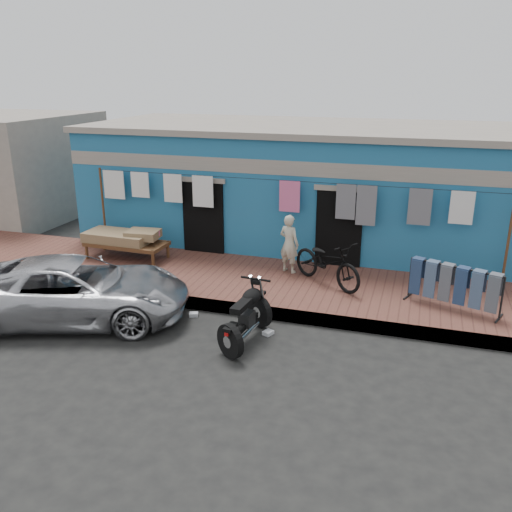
{
  "coord_description": "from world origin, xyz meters",
  "views": [
    {
      "loc": [
        3.14,
        -8.01,
        4.72
      ],
      "look_at": [
        0.0,
        2.0,
        1.15
      ],
      "focal_mm": 38.0,
      "sensor_mm": 36.0,
      "label": 1
    }
  ],
  "objects_px": {
    "car": "(74,289)",
    "bicycle": "(328,257)",
    "motorcycle": "(246,314)",
    "jeans_rack": "(454,286)",
    "charpoy": "(127,244)",
    "seated_person": "(289,244)"
  },
  "relations": [
    {
      "from": "motorcycle",
      "to": "jeans_rack",
      "type": "bearing_deg",
      "value": 35.8
    },
    {
      "from": "motorcycle",
      "to": "jeans_rack",
      "type": "relative_size",
      "value": 0.89
    },
    {
      "from": "charpoy",
      "to": "jeans_rack",
      "type": "distance_m",
      "value": 7.79
    },
    {
      "from": "car",
      "to": "charpoy",
      "type": "bearing_deg",
      "value": -7.74
    },
    {
      "from": "bicycle",
      "to": "car",
      "type": "bearing_deg",
      "value": 156.46
    },
    {
      "from": "jeans_rack",
      "to": "bicycle",
      "type": "bearing_deg",
      "value": 169.21
    },
    {
      "from": "car",
      "to": "bicycle",
      "type": "xyz_separation_m",
      "value": [
        4.55,
        2.76,
        0.23
      ]
    },
    {
      "from": "charpoy",
      "to": "bicycle",
      "type": "bearing_deg",
      "value": -2.85
    },
    {
      "from": "seated_person",
      "to": "bicycle",
      "type": "distance_m",
      "value": 1.13
    },
    {
      "from": "bicycle",
      "to": "motorcycle",
      "type": "relative_size",
      "value": 1.13
    },
    {
      "from": "motorcycle",
      "to": "jeans_rack",
      "type": "xyz_separation_m",
      "value": [
        3.63,
        2.14,
        0.17
      ]
    },
    {
      "from": "seated_person",
      "to": "jeans_rack",
      "type": "height_order",
      "value": "seated_person"
    },
    {
      "from": "bicycle",
      "to": "jeans_rack",
      "type": "distance_m",
      "value": 2.67
    },
    {
      "from": "car",
      "to": "bicycle",
      "type": "relative_size",
      "value": 2.35
    },
    {
      "from": "seated_person",
      "to": "motorcycle",
      "type": "bearing_deg",
      "value": 110.72
    },
    {
      "from": "car",
      "to": "charpoy",
      "type": "relative_size",
      "value": 2.12
    },
    {
      "from": "seated_person",
      "to": "charpoy",
      "type": "relative_size",
      "value": 0.64
    },
    {
      "from": "car",
      "to": "bicycle",
      "type": "height_order",
      "value": "bicycle"
    },
    {
      "from": "car",
      "to": "jeans_rack",
      "type": "height_order",
      "value": "car"
    },
    {
      "from": "bicycle",
      "to": "motorcycle",
      "type": "bearing_deg",
      "value": -165.74
    },
    {
      "from": "charpoy",
      "to": "jeans_rack",
      "type": "bearing_deg",
      "value": -5.56
    },
    {
      "from": "car",
      "to": "bicycle",
      "type": "distance_m",
      "value": 5.33
    }
  ]
}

